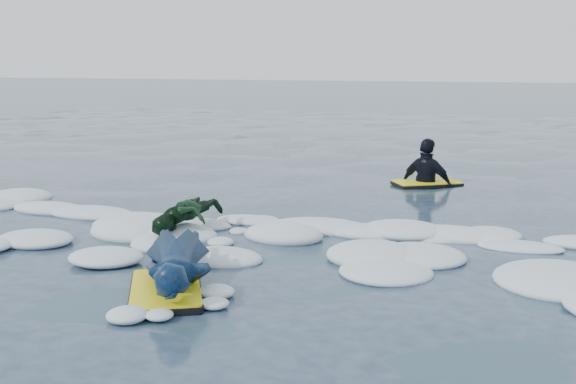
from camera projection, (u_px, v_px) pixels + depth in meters
The scene contains 5 objects.
ground at pixel (242, 262), 7.71m from camera, with size 120.00×120.00×0.00m, color #1D3B45.
foam_band at pixel (273, 239), 8.69m from camera, with size 12.00×3.10×0.30m, color white, non-canonical shape.
prone_woman_unit at pixel (176, 264), 6.78m from camera, with size 1.29×1.88×0.46m.
prone_child_unit at pixel (187, 219), 8.66m from camera, with size 0.73×1.27×0.46m.
waiting_rider_unit at pixel (427, 187), 12.25m from camera, with size 1.26×1.09×1.66m.
Camera 1 is at (2.67, -6.97, 2.15)m, focal length 45.00 mm.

